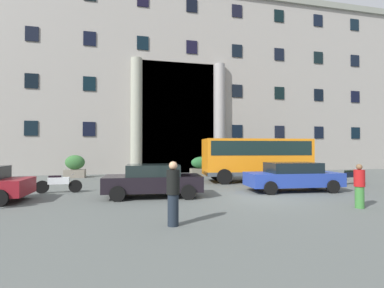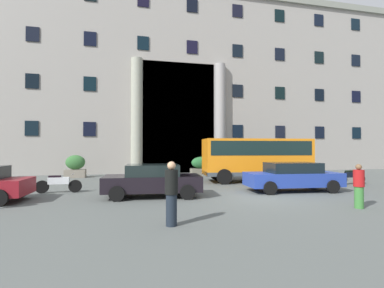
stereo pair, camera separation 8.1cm
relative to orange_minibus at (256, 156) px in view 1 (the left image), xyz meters
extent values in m
cube|color=#535956|center=(-2.48, -5.50, -1.68)|extent=(80.00, 64.00, 0.12)
cube|color=gray|center=(-2.48, 12.00, 6.74)|extent=(42.56, 9.00, 16.72)
cube|color=black|center=(-3.62, 7.56, 3.20)|extent=(6.30, 0.12, 9.63)
cylinder|color=gray|center=(-7.25, 7.25, 3.20)|extent=(0.96, 0.96, 9.63)
cylinder|color=gray|center=(0.01, 7.25, 3.20)|extent=(0.96, 0.96, 9.63)
cube|color=black|center=(-15.25, 7.46, 2.06)|extent=(0.97, 0.08, 1.15)
cube|color=black|center=(-10.99, 7.46, 2.06)|extent=(0.97, 0.08, 1.15)
cube|color=black|center=(1.77, 7.46, 2.06)|extent=(0.97, 0.08, 1.15)
cube|color=black|center=(6.03, 7.46, 2.06)|extent=(0.97, 0.08, 1.15)
cube|color=black|center=(10.28, 7.46, 2.06)|extent=(0.97, 0.08, 1.15)
cube|color=black|center=(14.54, 7.46, 2.06)|extent=(0.97, 0.08, 1.15)
cube|color=black|center=(-15.25, 7.46, 5.74)|extent=(0.97, 0.08, 1.15)
cube|color=black|center=(-10.99, 7.46, 5.74)|extent=(0.97, 0.08, 1.15)
cube|color=black|center=(1.77, 7.46, 5.74)|extent=(0.97, 0.08, 1.15)
cube|color=black|center=(6.03, 7.46, 5.74)|extent=(0.97, 0.08, 1.15)
cube|color=black|center=(10.28, 7.46, 5.74)|extent=(0.97, 0.08, 1.15)
cube|color=black|center=(14.54, 7.46, 5.74)|extent=(0.97, 0.08, 1.15)
cube|color=black|center=(-15.25, 7.46, 9.41)|extent=(0.97, 0.08, 1.15)
cube|color=black|center=(-10.99, 7.46, 9.41)|extent=(0.97, 0.08, 1.15)
cube|color=black|center=(-6.74, 7.46, 9.41)|extent=(0.97, 0.08, 1.15)
cube|color=black|center=(-2.48, 7.46, 9.41)|extent=(0.97, 0.08, 1.15)
cube|color=black|center=(1.77, 7.46, 9.41)|extent=(0.97, 0.08, 1.15)
cube|color=black|center=(6.03, 7.46, 9.41)|extent=(0.97, 0.08, 1.15)
cube|color=black|center=(10.28, 7.46, 9.41)|extent=(0.97, 0.08, 1.15)
cube|color=black|center=(14.54, 7.46, 9.41)|extent=(0.97, 0.08, 1.15)
cube|color=black|center=(-6.74, 7.46, 13.09)|extent=(0.97, 0.08, 1.15)
cube|color=black|center=(-2.48, 7.46, 13.09)|extent=(0.97, 0.08, 1.15)
cube|color=black|center=(1.77, 7.46, 13.09)|extent=(0.97, 0.08, 1.15)
cube|color=black|center=(6.03, 7.46, 13.09)|extent=(0.97, 0.08, 1.15)
cube|color=black|center=(10.28, 7.46, 13.09)|extent=(0.97, 0.08, 1.15)
cube|color=black|center=(14.54, 7.46, 13.09)|extent=(0.97, 0.08, 1.15)
cube|color=orange|center=(-0.01, 0.00, -0.04)|extent=(6.85, 3.02, 2.25)
cube|color=black|center=(-0.01, 0.00, 0.51)|extent=(6.45, 3.00, 0.87)
cube|color=black|center=(3.22, -0.36, 0.32)|extent=(0.27, 1.92, 1.08)
cube|color=#40484E|center=(-0.01, 0.00, -1.05)|extent=(6.85, 3.06, 0.24)
cylinder|color=black|center=(2.43, 0.88, -1.17)|extent=(0.93, 0.38, 0.90)
cylinder|color=black|center=(2.17, -1.40, -1.17)|extent=(0.93, 0.38, 0.90)
cylinder|color=black|center=(-2.19, 1.40, -1.17)|extent=(0.93, 0.38, 0.90)
cylinder|color=black|center=(-2.44, -0.88, -1.17)|extent=(0.93, 0.38, 0.90)
cylinder|color=#979D12|center=(4.89, 1.92, -0.31)|extent=(0.08, 0.08, 2.62)
cube|color=yellow|center=(4.89, 1.89, 0.76)|extent=(0.44, 0.03, 0.60)
cube|color=gray|center=(3.58, 4.65, -1.36)|extent=(1.98, 0.83, 0.53)
ellipsoid|color=#285527|center=(3.58, 4.65, -0.68)|extent=(1.90, 0.75, 0.83)
cube|color=#6F6B5A|center=(-2.20, 5.25, -1.37)|extent=(1.75, 0.90, 0.50)
ellipsoid|color=#276231|center=(-2.20, 5.25, -0.64)|extent=(1.68, 0.81, 0.94)
cube|color=gray|center=(-11.67, 5.17, -1.33)|extent=(1.41, 0.86, 0.58)
ellipsoid|color=#326531|center=(-11.67, 5.17, -0.51)|extent=(1.35, 0.77, 1.05)
cylinder|color=black|center=(-12.45, -3.26, -1.31)|extent=(0.62, 0.22, 0.62)
cylinder|color=black|center=(-12.50, -5.11, -1.31)|extent=(0.62, 0.22, 0.62)
cube|color=#223A96|center=(-0.06, -4.18, -1.02)|extent=(4.68, 2.06, 0.65)
cube|color=black|center=(-0.06, -4.18, -0.45)|extent=(2.57, 1.69, 0.49)
cylinder|color=black|center=(1.55, -3.45, -1.31)|extent=(0.63, 0.25, 0.62)
cylinder|color=black|center=(1.42, -5.15, -1.31)|extent=(0.63, 0.25, 0.62)
cylinder|color=black|center=(-1.54, -3.21, -1.31)|extent=(0.63, 0.25, 0.62)
cylinder|color=black|center=(-1.68, -4.91, -1.31)|extent=(0.63, 0.25, 0.62)
cube|color=black|center=(-6.91, -4.25, -1.02)|extent=(4.28, 2.15, 0.65)
cube|color=black|center=(-6.91, -4.25, -0.46)|extent=(2.36, 1.78, 0.48)
cylinder|color=black|center=(-5.43, -3.45, -1.31)|extent=(0.63, 0.25, 0.62)
cylinder|color=black|center=(-5.58, -5.27, -1.31)|extent=(0.63, 0.25, 0.62)
cylinder|color=black|center=(-8.24, -3.23, -1.31)|extent=(0.63, 0.25, 0.62)
cylinder|color=black|center=(-8.39, -5.05, -1.31)|extent=(0.63, 0.25, 0.62)
cylinder|color=black|center=(-10.42, -2.19, -1.32)|extent=(0.60, 0.11, 0.60)
cylinder|color=black|center=(-11.88, -2.17, -1.32)|extent=(0.60, 0.13, 0.60)
cube|color=white|center=(-11.15, -2.18, -1.04)|extent=(0.94, 0.26, 0.32)
cube|color=black|center=(-11.33, -2.18, -0.86)|extent=(0.52, 0.21, 0.12)
cylinder|color=#A5A5A8|center=(-10.54, -2.19, -0.74)|extent=(0.04, 0.55, 0.03)
cylinder|color=black|center=(5.55, -2.46, -1.32)|extent=(0.61, 0.17, 0.60)
cylinder|color=black|center=(4.13, -2.63, -1.32)|extent=(0.61, 0.19, 0.60)
cube|color=black|center=(4.84, -2.55, -1.04)|extent=(0.93, 0.35, 0.32)
cube|color=black|center=(4.66, -2.57, -0.86)|extent=(0.54, 0.26, 0.12)
cylinder|color=#A5A5A8|center=(5.43, -2.48, -0.74)|extent=(0.09, 0.55, 0.03)
cylinder|color=black|center=(-6.81, -9.02, -1.19)|extent=(0.30, 0.30, 0.86)
cylinder|color=black|center=(-6.81, -9.02, -0.43)|extent=(0.36, 0.36, 0.66)
sphere|color=tan|center=(-6.81, -9.02, 0.01)|extent=(0.23, 0.23, 0.23)
cylinder|color=#367533|center=(-0.04, -8.24, -1.24)|extent=(0.30, 0.30, 0.76)
cylinder|color=#A81617|center=(-0.04, -8.24, -0.56)|extent=(0.36, 0.36, 0.59)
sphere|color=brown|center=(-0.04, -8.24, -0.17)|extent=(0.20, 0.20, 0.20)
camera|label=1|loc=(-8.04, -16.63, 0.47)|focal=26.47mm
camera|label=2|loc=(-7.96, -16.65, 0.47)|focal=26.47mm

